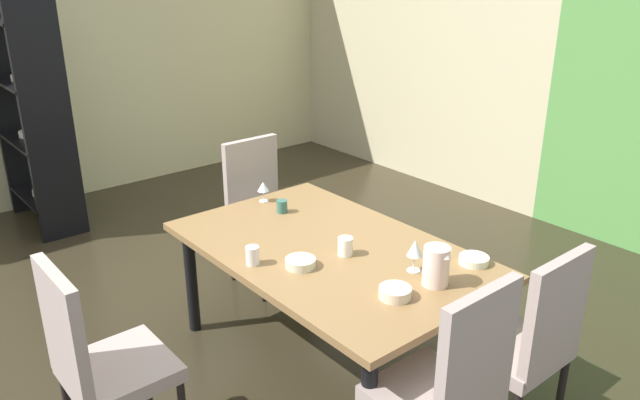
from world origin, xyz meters
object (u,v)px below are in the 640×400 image
Objects in this scene: display_shelf at (31,112)px; wine_glass_north at (415,249)px; dining_table at (330,260)px; cup_south at (282,206)px; serving_bowl_east at (395,292)px; chair_head_near at (98,359)px; chair_left_far at (262,205)px; cup_rear at (345,246)px; wine_glass_right at (263,187)px; chair_right_far at (527,339)px; serving_bowl_near_window at (300,263)px; cup_left at (253,256)px; serving_bowl_center at (474,260)px; pitcher_corner at (436,266)px; chair_right_near at (449,386)px.

wine_glass_north is at bearing 11.76° from display_shelf.
dining_table is 22.59× the size of cup_south.
cup_south is (-1.14, 0.20, 0.01)m from serving_bowl_east.
wine_glass_north is (0.50, 1.42, 0.26)m from chair_head_near.
cup_rear is at bearing 76.96° from chair_left_far.
display_shelf is at bearing -163.04° from wine_glass_right.
cup_rear is (-0.93, -0.27, 0.20)m from chair_right_far.
serving_bowl_near_window is 0.24m from cup_left.
chair_head_near is 6.78× the size of serving_bowl_east.
serving_bowl_center is at bearing 41.60° from cup_rear.
wine_glass_right is 1.42m from serving_bowl_center.
serving_bowl_east reaches higher than dining_table.
chair_head_near is at bearing -118.01° from serving_bowl_east.
chair_head_near is at bearing -96.70° from cup_rear.
cup_rear is at bearing 10.55° from display_shelf.
wine_glass_north is at bearing 45.40° from cup_left.
cup_south is at bearing 15.18° from display_shelf.
wine_glass_right is 0.84× the size of serving_bowl_near_window.
pitcher_corner is (0.51, 0.12, 0.05)m from cup_rear.
serving_bowl_center is at bearing 87.78° from serving_bowl_east.
cup_south is (-1.60, 0.37, 0.17)m from chair_right_near.
chair_right_far is at bearing 5.12° from wine_glass_right.
chair_head_near is 1.33m from serving_bowl_east.
display_shelf reaches higher than dining_table.
chair_head_near is 1.30m from cup_rear.
wine_glass_right is 0.86m from cup_left.
chair_head_near is 1.85m from chair_left_far.
serving_bowl_center is 0.66m from cup_rear.
chair_head_near is 3.13m from display_shelf.
cup_rear is at bearing 106.14° from chair_right_far.
chair_head_near is at bearing -91.53° from dining_table.
display_shelf is (-2.02, -0.86, 0.41)m from chair_left_far.
cup_south is (-1.16, -0.35, 0.02)m from serving_bowl_center.
wine_glass_right is at bearing 173.29° from cup_rear.
cup_rear is 0.68m from cup_south.
chair_right_far is at bearing 16.14° from cup_rear.
chair_head_near reaches higher than chair_right_far.
serving_bowl_near_window is at bearing 64.56° from chair_left_far.
cup_south is (-0.67, 0.09, -0.01)m from cup_rear.
chair_right_near is 6.81× the size of serving_bowl_near_window.
wine_glass_right is (-0.74, 1.38, 0.24)m from chair_head_near.
chair_right_near is 7.01× the size of serving_bowl_east.
wine_glass_north is at bearing -115.90° from serving_bowl_center.
dining_table is 1.08m from chair_right_far.
chair_right_far is (-0.00, 0.55, -0.02)m from chair_right_near.
pitcher_corner is (-0.43, 0.40, 0.23)m from chair_right_near.
serving_bowl_center is (1.65, 0.17, 0.17)m from chair_left_far.
wine_glass_right is 0.66× the size of pitcher_corner.
chair_left_far is at bearing 166.96° from cup_rear.
dining_table is 13.32× the size of wine_glass_right.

